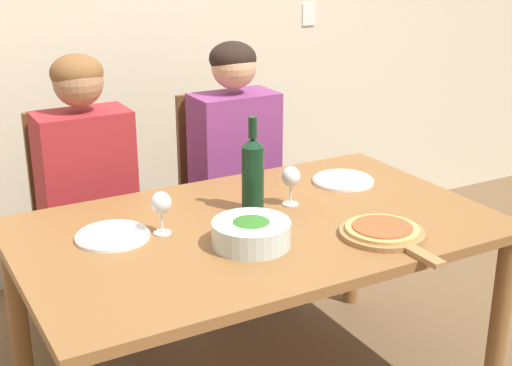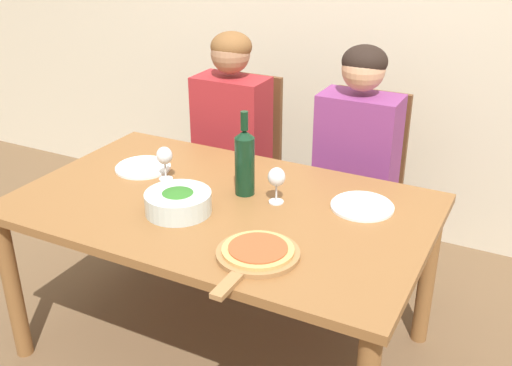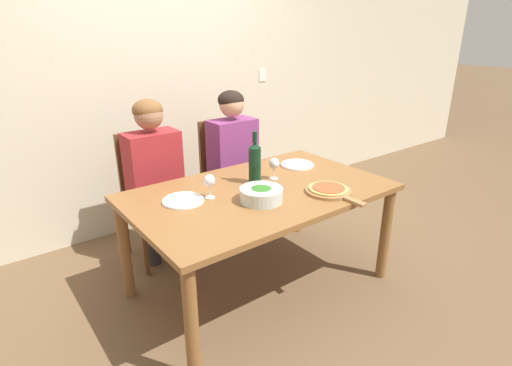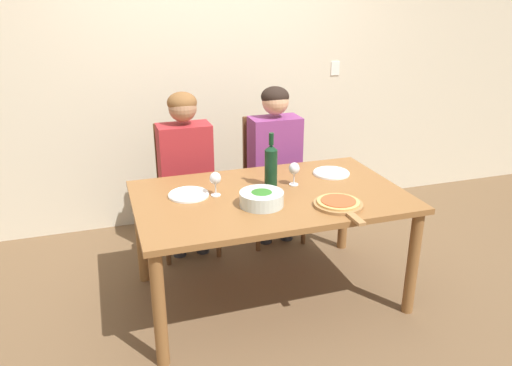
{
  "view_description": "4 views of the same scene",
  "coord_description": "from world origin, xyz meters",
  "px_view_note": "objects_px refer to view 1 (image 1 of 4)",
  "views": [
    {
      "loc": [
        -1.13,
        -2.0,
        1.69
      ],
      "look_at": [
        0.05,
        0.11,
        0.83
      ],
      "focal_mm": 50.0,
      "sensor_mm": 36.0,
      "label": 1
    },
    {
      "loc": [
        1.1,
        -1.84,
        1.8
      ],
      "look_at": [
        0.14,
        0.03,
        0.82
      ],
      "focal_mm": 42.0,
      "sensor_mm": 36.0,
      "label": 2
    },
    {
      "loc": [
        -1.46,
        -1.86,
        1.68
      ],
      "look_at": [
        -0.04,
        -0.01,
        0.78
      ],
      "focal_mm": 28.0,
      "sensor_mm": 36.0,
      "label": 3
    },
    {
      "loc": [
        -0.97,
        -2.67,
        1.88
      ],
      "look_at": [
        -0.09,
        -0.01,
        0.81
      ],
      "focal_mm": 35.0,
      "sensor_mm": 36.0,
      "label": 4
    }
  ],
  "objects_px": {
    "wine_glass_left": "(161,205)",
    "wine_glass_right": "(291,178)",
    "person_man": "(236,150)",
    "broccoli_bowl": "(251,233)",
    "dinner_plate_left": "(113,235)",
    "person_woman": "(87,174)",
    "chair_left": "(83,216)",
    "chair_right": "(226,189)",
    "pizza_on_board": "(384,232)",
    "dinner_plate_right": "(343,180)",
    "wine_bottle": "(253,173)"
  },
  "relations": [
    {
      "from": "broccoli_bowl",
      "to": "dinner_plate_right",
      "type": "xyz_separation_m",
      "value": [
        0.62,
        0.36,
        -0.03
      ]
    },
    {
      "from": "person_man",
      "to": "wine_bottle",
      "type": "distance_m",
      "value": 0.7
    },
    {
      "from": "person_woman",
      "to": "wine_glass_left",
      "type": "distance_m",
      "value": 0.68
    },
    {
      "from": "person_man",
      "to": "wine_glass_right",
      "type": "relative_size",
      "value": 8.18
    },
    {
      "from": "chair_right",
      "to": "dinner_plate_left",
      "type": "bearing_deg",
      "value": -137.02
    },
    {
      "from": "broccoli_bowl",
      "to": "dinner_plate_left",
      "type": "xyz_separation_m",
      "value": [
        -0.38,
        0.27,
        -0.03
      ]
    },
    {
      "from": "pizza_on_board",
      "to": "wine_glass_left",
      "type": "xyz_separation_m",
      "value": [
        -0.64,
        0.38,
        0.09
      ]
    },
    {
      "from": "wine_bottle",
      "to": "dinner_plate_right",
      "type": "distance_m",
      "value": 0.5
    },
    {
      "from": "person_man",
      "to": "wine_glass_left",
      "type": "bearing_deg",
      "value": -133.39
    },
    {
      "from": "chair_right",
      "to": "dinner_plate_right",
      "type": "distance_m",
      "value": 0.72
    },
    {
      "from": "broccoli_bowl",
      "to": "wine_glass_right",
      "type": "height_order",
      "value": "wine_glass_right"
    },
    {
      "from": "wine_glass_left",
      "to": "wine_bottle",
      "type": "bearing_deg",
      "value": 5.59
    },
    {
      "from": "dinner_plate_left",
      "to": "wine_glass_right",
      "type": "xyz_separation_m",
      "value": [
        0.68,
        -0.03,
        0.1
      ]
    },
    {
      "from": "broccoli_bowl",
      "to": "pizza_on_board",
      "type": "distance_m",
      "value": 0.45
    },
    {
      "from": "broccoli_bowl",
      "to": "dinner_plate_right",
      "type": "height_order",
      "value": "broccoli_bowl"
    },
    {
      "from": "wine_bottle",
      "to": "person_woman",
      "type": "bearing_deg",
      "value": 123.92
    },
    {
      "from": "person_man",
      "to": "person_woman",
      "type": "bearing_deg",
      "value": 180.0
    },
    {
      "from": "pizza_on_board",
      "to": "wine_glass_left",
      "type": "height_order",
      "value": "wine_glass_left"
    },
    {
      "from": "dinner_plate_left",
      "to": "wine_bottle",
      "type": "bearing_deg",
      "value": -1.26
    },
    {
      "from": "person_woman",
      "to": "chair_left",
      "type": "bearing_deg",
      "value": 90.0
    },
    {
      "from": "dinner_plate_left",
      "to": "person_man",
      "type": "bearing_deg",
      "value": 38.2
    },
    {
      "from": "person_woman",
      "to": "broccoli_bowl",
      "type": "distance_m",
      "value": 0.94
    },
    {
      "from": "person_man",
      "to": "wine_bottle",
      "type": "xyz_separation_m",
      "value": [
        -0.27,
        -0.64,
        0.12
      ]
    },
    {
      "from": "chair_right",
      "to": "pizza_on_board",
      "type": "distance_m",
      "value": 1.19
    },
    {
      "from": "chair_left",
      "to": "chair_right",
      "type": "relative_size",
      "value": 1.0
    },
    {
      "from": "pizza_on_board",
      "to": "wine_glass_right",
      "type": "relative_size",
      "value": 2.83
    },
    {
      "from": "chair_left",
      "to": "broccoli_bowl",
      "type": "xyz_separation_m",
      "value": [
        0.28,
        -1.01,
        0.24
      ]
    },
    {
      "from": "broccoli_bowl",
      "to": "dinner_plate_left",
      "type": "bearing_deg",
      "value": 143.92
    },
    {
      "from": "wine_glass_left",
      "to": "wine_glass_right",
      "type": "bearing_deg",
      "value": 2.05
    },
    {
      "from": "chair_right",
      "to": "wine_glass_left",
      "type": "distance_m",
      "value": 1.06
    },
    {
      "from": "person_man",
      "to": "pizza_on_board",
      "type": "bearing_deg",
      "value": -89.85
    },
    {
      "from": "person_woman",
      "to": "person_man",
      "type": "distance_m",
      "value": 0.69
    },
    {
      "from": "wine_glass_right",
      "to": "dinner_plate_left",
      "type": "bearing_deg",
      "value": 177.54
    },
    {
      "from": "person_man",
      "to": "wine_glass_left",
      "type": "distance_m",
      "value": 0.93
    },
    {
      "from": "chair_right",
      "to": "dinner_plate_right",
      "type": "relative_size",
      "value": 3.91
    },
    {
      "from": "dinner_plate_left",
      "to": "pizza_on_board",
      "type": "distance_m",
      "value": 0.91
    },
    {
      "from": "chair_right",
      "to": "wine_bottle",
      "type": "relative_size",
      "value": 2.75
    },
    {
      "from": "wine_glass_right",
      "to": "wine_bottle",
      "type": "bearing_deg",
      "value": 173.39
    },
    {
      "from": "wine_bottle",
      "to": "dinner_plate_left",
      "type": "height_order",
      "value": "wine_bottle"
    },
    {
      "from": "broccoli_bowl",
      "to": "dinner_plate_left",
      "type": "distance_m",
      "value": 0.47
    },
    {
      "from": "wine_bottle",
      "to": "wine_glass_right",
      "type": "distance_m",
      "value": 0.16
    },
    {
      "from": "dinner_plate_right",
      "to": "wine_glass_left",
      "type": "relative_size",
      "value": 1.65
    },
    {
      "from": "dinner_plate_left",
      "to": "dinner_plate_right",
      "type": "bearing_deg",
      "value": 4.7
    },
    {
      "from": "dinner_plate_right",
      "to": "pizza_on_board",
      "type": "height_order",
      "value": "pizza_on_board"
    },
    {
      "from": "person_man",
      "to": "pizza_on_board",
      "type": "relative_size",
      "value": 2.89
    },
    {
      "from": "chair_left",
      "to": "pizza_on_board",
      "type": "xyz_separation_m",
      "value": [
        0.7,
        -1.17,
        0.22
      ]
    },
    {
      "from": "broccoli_bowl",
      "to": "pizza_on_board",
      "type": "bearing_deg",
      "value": -20.44
    },
    {
      "from": "wine_bottle",
      "to": "broccoli_bowl",
      "type": "distance_m",
      "value": 0.32
    },
    {
      "from": "person_man",
      "to": "pizza_on_board",
      "type": "distance_m",
      "value": 1.06
    },
    {
      "from": "chair_right",
      "to": "person_woman",
      "type": "height_order",
      "value": "person_woman"
    }
  ]
}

